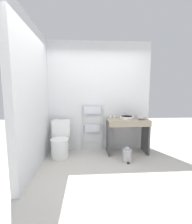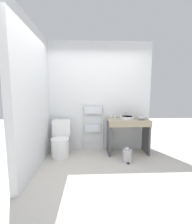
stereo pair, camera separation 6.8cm
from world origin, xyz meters
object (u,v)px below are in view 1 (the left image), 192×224
hair_dryer (141,118)px  cup_near_wall (111,116)px  towel_radiator (92,121)px  cup_near_edge (114,116)px  sink_basin (127,117)px  trash_bin (127,155)px  toilet (60,141)px

hair_dryer → cup_near_wall: bearing=156.2°
towel_radiator → cup_near_wall: bearing=-3.0°
cup_near_edge → cup_near_wall: bearing=149.5°
towel_radiator → hair_dryer: bearing=-15.8°
sink_basin → towel_radiator: bearing=166.2°
cup_near_wall → cup_near_edge: size_ratio=1.00×
towel_radiator → cup_near_wall: towel_radiator is taller
sink_basin → trash_bin: 0.89m
toilet → hair_dryer: bearing=-0.0°
towel_radiator → trash_bin: towel_radiator is taller
sink_basin → cup_near_wall: (-0.36, 0.18, 0.01)m
toilet → trash_bin: bearing=-14.5°
sink_basin → trash_bin: bearing=-102.5°
toilet → cup_near_edge: 1.41m
sink_basin → cup_near_wall: 0.40m
trash_bin → cup_near_wall: bearing=110.3°
towel_radiator → sink_basin: bearing=-13.8°
toilet → towel_radiator: size_ratio=0.71×
sink_basin → cup_near_edge: 0.30m
sink_basin → trash_bin: (-0.11, -0.50, -0.73)m
hair_dryer → trash_bin: (-0.42, -0.38, -0.74)m
hair_dryer → trash_bin: size_ratio=0.66×
toilet → sink_basin: size_ratio=2.49×
towel_radiator → hair_dryer: size_ratio=5.41×
towel_radiator → sink_basin: 0.85m
hair_dryer → cup_near_edge: bearing=157.2°
toilet → cup_near_wall: size_ratio=9.73×
hair_dryer → trash_bin: hair_dryer is taller
cup_near_wall → trash_bin: (0.25, -0.67, -0.73)m
toilet → towel_radiator: towel_radiator is taller
toilet → towel_radiator: 0.91m
trash_bin → sink_basin: bearing=77.5°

